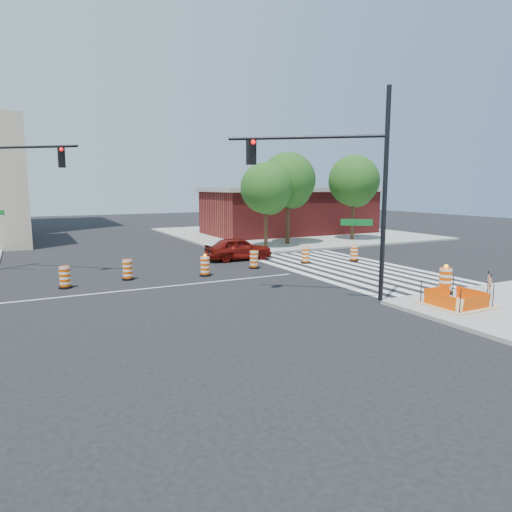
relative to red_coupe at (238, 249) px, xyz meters
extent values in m
plane|color=black|center=(-6.65, -5.67, -0.74)|extent=(120.00, 120.00, 0.00)
cube|color=gray|center=(11.35, 12.33, -0.66)|extent=(22.00, 22.00, 0.15)
cube|color=silver|center=(1.15, -5.67, -0.73)|extent=(0.45, 13.50, 0.01)
cube|color=silver|center=(2.05, -5.67, -0.73)|extent=(0.45, 13.50, 0.01)
cube|color=silver|center=(2.95, -5.67, -0.73)|extent=(0.45, 13.50, 0.01)
cube|color=silver|center=(3.85, -5.67, -0.73)|extent=(0.45, 13.50, 0.01)
cube|color=silver|center=(4.75, -5.67, -0.73)|extent=(0.45, 13.50, 0.01)
cube|color=silver|center=(5.65, -5.67, -0.73)|extent=(0.45, 13.50, 0.01)
cube|color=silver|center=(6.55, -5.67, -0.73)|extent=(0.45, 13.50, 0.01)
cube|color=silver|center=(7.45, -5.67, -0.73)|extent=(0.45, 13.50, 0.01)
cube|color=silver|center=(-6.65, -5.67, -0.73)|extent=(14.00, 0.12, 0.01)
cube|color=tan|center=(2.35, -14.67, -0.56)|extent=(2.20, 2.20, 0.05)
cube|color=#E84904|center=(2.35, -15.57, -0.31)|extent=(1.44, 0.02, 0.55)
cube|color=#E84904|center=(2.35, -13.77, -0.31)|extent=(1.44, 0.02, 0.55)
cube|color=#E84904|center=(1.45, -14.67, -0.31)|extent=(0.02, 1.44, 0.55)
cube|color=#E84904|center=(3.25, -14.67, -0.31)|extent=(0.02, 1.44, 0.55)
cylinder|color=black|center=(1.45, -15.57, -0.14)|extent=(0.04, 0.04, 0.90)
cylinder|color=black|center=(3.25, -15.57, -0.14)|extent=(0.04, 0.04, 0.90)
cylinder|color=black|center=(1.45, -13.77, -0.14)|extent=(0.04, 0.04, 0.90)
cylinder|color=black|center=(3.25, -13.77, -0.14)|extent=(0.04, 0.04, 0.90)
cube|color=maroon|center=(11.35, 12.33, 1.36)|extent=(16.00, 8.00, 4.20)
cube|color=gray|center=(11.35, 12.33, 3.66)|extent=(16.50, 8.50, 0.40)
imported|color=#630D08|center=(0.00, 0.00, 0.00)|extent=(4.37, 1.88, 1.47)
cylinder|color=black|center=(0.38, -12.69, 3.56)|extent=(0.19, 0.19, 8.29)
cylinder|color=black|center=(-2.09, -10.79, 5.84)|extent=(5.01, 3.89, 0.12)
cube|color=black|center=(-3.81, -9.47, 5.32)|extent=(0.33, 0.29, 1.04)
sphere|color=#FF0C0C|center=(-3.81, -9.65, 5.69)|extent=(0.19, 0.19, 0.19)
cube|color=#0C591E|center=(-0.45, -12.06, 2.52)|extent=(1.01, 0.79, 0.26)
cylinder|color=black|center=(-11.93, 0.47, 5.93)|extent=(4.89, 4.17, 0.13)
cube|color=black|center=(-10.25, -0.96, 5.40)|extent=(0.34, 0.29, 1.05)
sphere|color=#FF0C0C|center=(-10.25, -1.14, 5.77)|extent=(0.19, 0.19, 0.19)
cylinder|color=black|center=(3.59, -13.10, -0.53)|extent=(0.64, 0.64, 0.11)
cylinder|color=#E14B04|center=(3.59, -13.10, 0.00)|extent=(0.51, 0.51, 1.02)
sphere|color=#FF990C|center=(3.59, -13.10, 0.59)|extent=(0.17, 0.17, 0.17)
cube|color=#E14B04|center=(4.65, -14.38, 0.15)|extent=(0.68, 0.64, 0.29)
cube|color=#E14B04|center=(4.65, -14.38, -0.19)|extent=(0.68, 0.64, 0.23)
cylinder|color=black|center=(4.36, -14.65, -0.06)|extent=(0.04, 0.04, 1.05)
cylinder|color=black|center=(4.95, -14.11, -0.06)|extent=(0.04, 0.04, 1.05)
cylinder|color=#382314|center=(4.03, 3.75, 1.30)|extent=(0.28, 0.28, 4.06)
sphere|color=#1D4614|center=(4.03, 3.75, 3.84)|extent=(3.81, 3.81, 3.81)
sphere|color=#1D4614|center=(4.48, 4.01, 3.20)|extent=(2.79, 2.79, 2.79)
sphere|color=#1D4614|center=(3.68, 3.57, 3.46)|extent=(2.54, 2.54, 2.54)
cylinder|color=#382314|center=(6.64, 4.91, 1.57)|extent=(0.34, 0.34, 4.62)
sphere|color=#1D4614|center=(6.64, 4.91, 4.46)|extent=(4.33, 4.33, 4.33)
sphere|color=#1D4614|center=(7.17, 5.22, 3.74)|extent=(3.18, 3.18, 3.18)
sphere|color=#1D4614|center=(6.22, 4.70, 4.03)|extent=(2.89, 2.89, 2.89)
cylinder|color=#382314|center=(13.12, 4.82, 1.57)|extent=(0.30, 0.30, 4.60)
sphere|color=#1D4614|center=(13.12, 4.82, 4.44)|extent=(4.32, 4.32, 4.32)
sphere|color=#1D4614|center=(13.59, 5.11, 3.72)|extent=(3.17, 3.17, 3.17)
sphere|color=#1D4614|center=(12.75, 4.64, 4.01)|extent=(2.88, 2.88, 2.88)
cylinder|color=black|center=(-10.66, -3.85, -0.69)|extent=(0.60, 0.60, 0.10)
cylinder|color=#E14B04|center=(-10.66, -3.85, -0.19)|extent=(0.48, 0.48, 0.95)
cylinder|color=black|center=(-7.67, -3.20, -0.69)|extent=(0.60, 0.60, 0.10)
cylinder|color=#E14B04|center=(-7.67, -3.20, -0.19)|extent=(0.48, 0.48, 0.95)
cylinder|color=black|center=(-3.82, -4.03, -0.69)|extent=(0.60, 0.60, 0.10)
cylinder|color=#E14B04|center=(-3.82, -4.03, -0.19)|extent=(0.48, 0.48, 0.95)
sphere|color=#FF990C|center=(-3.82, -4.03, 0.36)|extent=(0.16, 0.16, 0.16)
cylinder|color=black|center=(-0.51, -3.21, -0.69)|extent=(0.60, 0.60, 0.10)
cylinder|color=#E14B04|center=(-0.51, -3.21, -0.19)|extent=(0.48, 0.48, 0.95)
cylinder|color=black|center=(3.09, -3.14, -0.69)|extent=(0.60, 0.60, 0.10)
cylinder|color=#E14B04|center=(3.09, -3.14, -0.19)|extent=(0.48, 0.48, 0.95)
cylinder|color=black|center=(6.28, -3.82, -0.69)|extent=(0.60, 0.60, 0.10)
cylinder|color=#E14B04|center=(6.28, -3.82, -0.19)|extent=(0.48, 0.48, 0.95)
camera|label=1|loc=(-12.25, -26.29, 3.91)|focal=32.00mm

